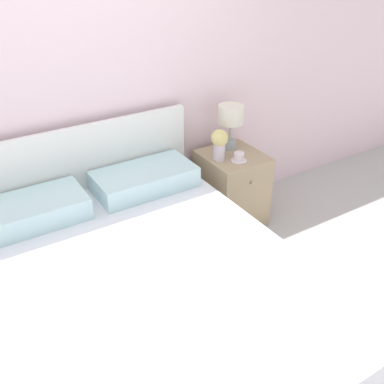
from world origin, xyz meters
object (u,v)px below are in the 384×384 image
flower_vase (220,142)px  teacup (239,157)px  bed (144,299)px  table_lamp (231,118)px  nightstand (231,188)px

flower_vase → teacup: bearing=-38.2°
teacup → bed: bearing=-150.8°
table_lamp → flower_vase: 0.25m
teacup → flower_vase: bearing=141.8°
nightstand → flower_vase: size_ratio=2.46×
table_lamp → flower_vase: size_ratio=1.46×
flower_vase → nightstand: bearing=5.3°
nightstand → teacup: teacup is taller
bed → table_lamp: (1.17, 0.83, 0.55)m
nightstand → bed: bearing=-147.5°
table_lamp → nightstand: bearing=-112.3°
nightstand → table_lamp: 0.55m
bed → table_lamp: bearing=35.2°
bed → table_lamp: 1.54m
bed → flower_vase: size_ratio=8.81×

